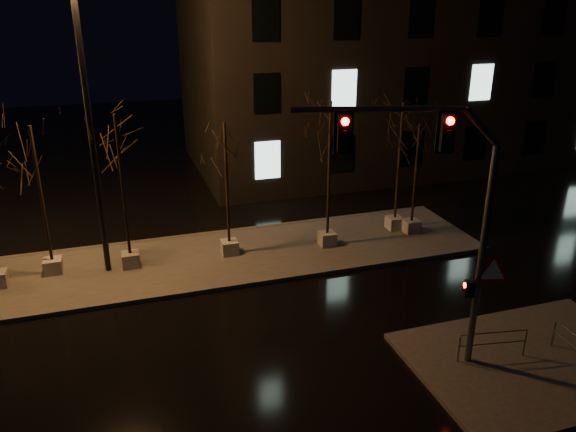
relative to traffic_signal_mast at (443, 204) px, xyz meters
name	(u,v)px	position (x,y,z in m)	size (l,w,h in m)	color
ground	(250,343)	(-4.51, 2.61, -4.88)	(90.00, 90.00, 0.00)	black
median	(213,259)	(-4.51, 8.61, -4.80)	(22.00, 5.00, 0.15)	#43413C
sidewalk_corner	(535,361)	(2.99, -0.89, -4.80)	(7.00, 5.00, 0.15)	#43413C
building	(397,37)	(9.49, 20.61, 2.62)	(25.00, 12.00, 15.00)	black
tree_1	(35,161)	(-10.40, 9.10, -0.40)	(1.80, 1.80, 5.70)	#A4A199
tree_2	(119,150)	(-7.62, 8.78, -0.18)	(1.80, 1.80, 6.00)	#A4A199
tree_3	(226,153)	(-3.79, 8.73, -0.58)	(1.80, 1.80, 5.47)	#A4A199
tree_4	(330,135)	(0.25, 8.33, -0.09)	(1.80, 1.80, 6.12)	#A4A199
tree_5	(401,132)	(3.75, 9.06, -0.37)	(1.80, 1.80, 5.74)	#A4A199
tree_6	(418,149)	(4.27, 8.50, -1.00)	(1.80, 1.80, 4.91)	#A4A199
traffic_signal_mast	(443,204)	(0.00, 0.00, 0.00)	(5.67, 1.79, 7.20)	#505357
streetlight_main	(87,105)	(-8.46, 8.70, 1.47)	(2.69, 0.50, 10.74)	black
guard_rail_a	(493,341)	(1.79, -0.45, -4.16)	(2.00, 0.38, 0.87)	#505357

